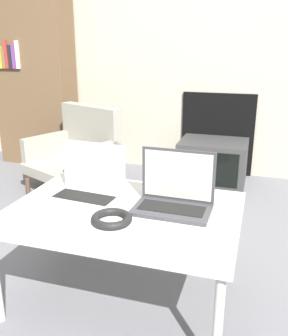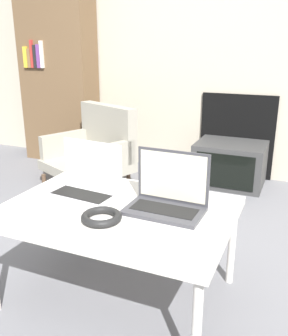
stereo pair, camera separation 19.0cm
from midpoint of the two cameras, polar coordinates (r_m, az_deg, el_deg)
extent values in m
plane|color=slate|center=(1.82, -2.75, -21.27)|extent=(14.00, 14.00, 0.00)
cube|color=#B7AD99|center=(3.49, 13.87, 20.14)|extent=(7.00, 0.06, 2.60)
cube|color=black|center=(3.51, 15.48, 4.70)|extent=(0.66, 0.03, 0.75)
cube|color=silver|center=(1.69, -0.83, -6.67)|extent=(1.02, 0.72, 0.04)
cylinder|color=silver|center=(1.44, 12.11, -23.15)|extent=(0.04, 0.04, 0.43)
cylinder|color=silver|center=(2.24, -8.43, -6.80)|extent=(0.04, 0.04, 0.43)
cylinder|color=silver|center=(1.96, 16.04, -11.24)|extent=(0.04, 0.04, 0.43)
cube|color=#B2B2B7|center=(1.79, -6.56, -4.33)|extent=(0.35, 0.24, 0.02)
cube|color=black|center=(1.79, -6.57, -4.07)|extent=(0.29, 0.14, 0.00)
cube|color=#B2B2B7|center=(1.83, -4.91, 0.43)|extent=(0.34, 0.04, 0.24)
cube|color=beige|center=(1.82, -4.99, 0.38)|extent=(0.31, 0.03, 0.22)
cube|color=#38383D|center=(1.64, 6.43, -6.59)|extent=(0.34, 0.21, 0.02)
cube|color=black|center=(1.63, 6.44, -6.30)|extent=(0.29, 0.12, 0.00)
cube|color=#38383D|center=(1.68, 7.66, -1.30)|extent=(0.34, 0.01, 0.24)
cube|color=beige|center=(1.67, 7.61, -1.35)|extent=(0.31, 0.01, 0.22)
torus|color=black|center=(1.56, -3.15, -7.50)|extent=(0.17, 0.17, 0.03)
cube|color=silver|center=(1.47, 2.32, -9.73)|extent=(0.06, 0.15, 0.01)
cube|color=#383838|center=(3.33, 14.59, 0.64)|extent=(0.58, 0.46, 0.37)
cube|color=black|center=(3.11, 13.88, -0.54)|extent=(0.47, 0.01, 0.28)
cube|color=gray|center=(3.16, -6.99, 0.29)|extent=(0.82, 0.78, 0.08)
cube|color=gray|center=(3.22, -3.81, 5.63)|extent=(0.63, 0.35, 0.45)
cube|color=gray|center=(3.35, -10.05, 3.69)|extent=(0.26, 0.49, 0.20)
cube|color=gray|center=(2.89, -3.66, 1.63)|extent=(0.26, 0.49, 0.20)
cylinder|color=#4C3828|center=(3.16, -13.31, -2.29)|extent=(0.04, 0.04, 0.15)
cylinder|color=#4C3828|center=(2.88, -4.55, -3.86)|extent=(0.04, 0.04, 0.15)
cylinder|color=#4C3828|center=(3.52, -8.84, 0.13)|extent=(0.04, 0.04, 0.15)
cylinder|color=#4C3828|center=(3.27, -0.73, -1.04)|extent=(0.04, 0.04, 0.15)
cube|color=brown|center=(3.93, -11.47, 13.55)|extent=(0.75, 0.30, 1.71)
cube|color=gold|center=(3.95, -16.26, 15.91)|extent=(0.04, 0.02, 0.20)
cube|color=brown|center=(3.92, -15.73, 15.80)|extent=(0.03, 0.02, 0.18)
cube|color=#B22D28|center=(3.90, -15.35, 16.41)|extent=(0.03, 0.02, 0.26)
cube|color=black|center=(3.88, -14.90, 16.10)|extent=(0.03, 0.02, 0.21)
cube|color=#6B387F|center=(3.85, -14.41, 16.17)|extent=(0.04, 0.02, 0.22)
cube|color=silver|center=(3.83, -13.93, 16.44)|extent=(0.03, 0.02, 0.25)
camera|label=1|loc=(0.10, -87.14, 0.94)|focal=40.00mm
camera|label=2|loc=(0.10, 92.86, -0.94)|focal=40.00mm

